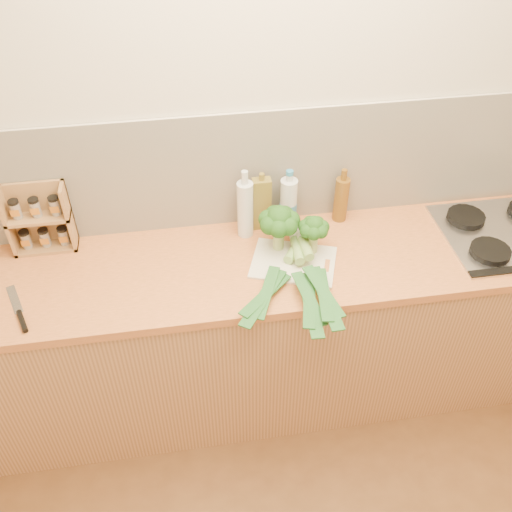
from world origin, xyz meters
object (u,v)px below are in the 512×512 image
at_px(chopping_board, 293,262).
at_px(spice_rack, 41,221).
at_px(chefs_knife, 20,316).
at_px(gas_hob, 509,233).

relative_size(chopping_board, spice_rack, 1.10).
relative_size(chopping_board, chefs_knife, 1.25).
bearing_deg(spice_rack, chefs_knife, -97.68).
bearing_deg(chopping_board, gas_hob, 21.63).
bearing_deg(spice_rack, chopping_board, -15.20).
height_order(gas_hob, chopping_board, gas_hob).
height_order(chopping_board, spice_rack, spice_rack).
distance_m(gas_hob, chefs_knife, 2.08).
distance_m(chopping_board, spice_rack, 1.08).
height_order(chefs_knife, spice_rack, spice_rack).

